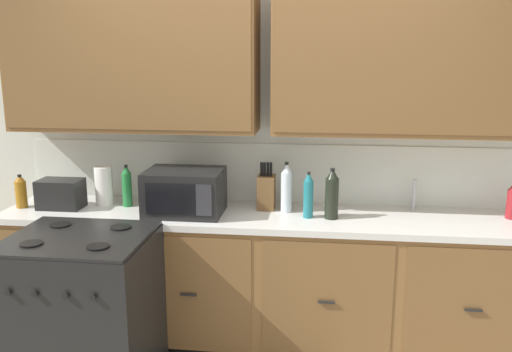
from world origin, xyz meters
name	(u,v)px	position (x,y,z in m)	size (l,w,h in m)	color
wall_unit	(267,91)	(0.00, 0.50, 1.67)	(4.52, 0.40, 2.56)	silver
counter_run	(263,279)	(0.00, 0.30, 0.47)	(3.35, 0.64, 0.91)	black
stove_range	(84,315)	(-0.94, -0.33, 0.47)	(0.76, 0.68, 0.95)	black
microwave	(185,192)	(-0.49, 0.25, 1.05)	(0.48, 0.37, 0.28)	black
toaster	(61,194)	(-1.33, 0.27, 1.01)	(0.28, 0.18, 0.19)	black
knife_block	(266,192)	(0.01, 0.42, 1.03)	(0.11, 0.14, 0.31)	brown
sink_faucet	(414,195)	(0.96, 0.51, 1.01)	(0.02, 0.02, 0.20)	#B2B5BA
paper_towel_roll	(104,186)	(-1.07, 0.38, 1.04)	(0.12, 0.12, 0.26)	white
bottle_teal	(308,195)	(0.29, 0.25, 1.06)	(0.06, 0.06, 0.29)	#1E707A
bottle_dark	(332,194)	(0.43, 0.25, 1.07)	(0.08, 0.08, 0.31)	black
bottle_green	(127,186)	(-0.91, 0.36, 1.05)	(0.06, 0.06, 0.28)	#237A38
bottle_amber	(21,191)	(-1.59, 0.25, 1.02)	(0.07, 0.07, 0.22)	#9E6619
bottle_clear	(286,188)	(0.15, 0.36, 1.07)	(0.07, 0.07, 0.32)	silver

